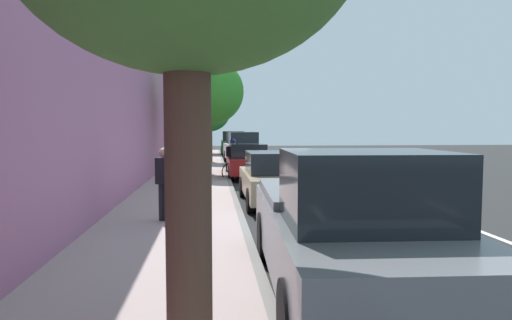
% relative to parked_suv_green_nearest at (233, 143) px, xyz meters
% --- Properties ---
extents(ground, '(76.22, 76.22, 0.00)m').
position_rel_parked_suv_green_nearest_xyz_m(ground, '(-1.17, 17.69, -1.03)').
color(ground, '#282828').
extents(sidewalk, '(3.08, 47.64, 0.16)m').
position_rel_parked_suv_green_nearest_xyz_m(sidewalk, '(2.68, 17.69, -0.94)').
color(sidewalk, '#B19B96').
rests_on(sidewalk, ground).
extents(curb_edge, '(0.16, 47.64, 0.16)m').
position_rel_parked_suv_green_nearest_xyz_m(curb_edge, '(1.06, 17.69, -0.94)').
color(curb_edge, gray).
rests_on(curb_edge, ground).
extents(lane_stripe_centre, '(0.14, 48.40, 0.01)m').
position_rel_parked_suv_green_nearest_xyz_m(lane_stripe_centre, '(-3.97, 18.07, -1.02)').
color(lane_stripe_centre, white).
rests_on(lane_stripe_centre, ground).
extents(lane_stripe_bike_edge, '(0.12, 47.64, 0.01)m').
position_rel_parked_suv_green_nearest_xyz_m(lane_stripe_bike_edge, '(-0.41, 17.69, -1.02)').
color(lane_stripe_bike_edge, white).
rests_on(lane_stripe_bike_edge, ground).
extents(building_facade, '(0.50, 47.64, 6.06)m').
position_rel_parked_suv_green_nearest_xyz_m(building_facade, '(4.47, 17.69, 2.00)').
color(building_facade, '#AC6995').
rests_on(building_facade, ground).
extents(parked_suv_green_nearest, '(2.03, 4.73, 1.99)m').
position_rel_parked_suv_green_nearest_xyz_m(parked_suv_green_nearest, '(0.00, 0.00, 0.00)').
color(parked_suv_green_nearest, '#1E512D').
rests_on(parked_suv_green_nearest, ground).
extents(parked_suv_white_second, '(2.18, 4.80, 1.99)m').
position_rel_parked_suv_green_nearest_xyz_m(parked_suv_white_second, '(-0.13, 9.06, 0.00)').
color(parked_suv_white_second, white).
rests_on(parked_suv_white_second, ground).
extents(parked_sedan_red_mid, '(1.85, 4.41, 1.52)m').
position_rel_parked_suv_green_nearest_xyz_m(parked_sedan_red_mid, '(0.13, 17.00, -0.27)').
color(parked_sedan_red_mid, maroon).
rests_on(parked_sedan_red_mid, ground).
extents(parked_sedan_tan_far, '(1.85, 4.41, 1.52)m').
position_rel_parked_suv_green_nearest_xyz_m(parked_sedan_tan_far, '(-0.08, 24.08, -0.27)').
color(parked_sedan_tan_far, tan).
rests_on(parked_sedan_tan_far, ground).
extents(parked_pickup_grey_farthest, '(2.19, 5.38, 1.95)m').
position_rel_parked_suv_green_nearest_xyz_m(parked_pickup_grey_farthest, '(0.03, 31.40, -0.13)').
color(parked_pickup_grey_farthest, slate).
rests_on(parked_pickup_grey_farthest, ground).
extents(bicycle_at_curb, '(1.49, 1.03, 0.79)m').
position_rel_parked_suv_green_nearest_xyz_m(bicycle_at_curb, '(0.59, 17.69, -0.64)').
color(bicycle_at_curb, black).
rests_on(bicycle_at_curb, ground).
extents(cyclist_with_backpack, '(0.54, 0.55, 1.77)m').
position_rel_parked_suv_green_nearest_xyz_m(cyclist_with_backpack, '(0.81, 17.26, 0.06)').
color(cyclist_with_backpack, '#C6B284').
rests_on(cyclist_with_backpack, ground).
extents(street_tree_near_cyclist, '(3.49, 3.49, 5.33)m').
position_rel_parked_suv_green_nearest_xyz_m(street_tree_near_cyclist, '(1.91, 0.03, 2.68)').
color(street_tree_near_cyclist, brown).
rests_on(street_tree_near_cyclist, sidewalk).
extents(street_tree_mid_block, '(2.47, 2.47, 4.70)m').
position_rel_parked_suv_green_nearest_xyz_m(street_tree_mid_block, '(1.91, 9.60, 2.69)').
color(street_tree_mid_block, '#483E24').
rests_on(street_tree_mid_block, sidewalk).
extents(street_tree_far_end, '(3.21, 3.21, 5.17)m').
position_rel_parked_suv_green_nearest_xyz_m(street_tree_far_end, '(1.91, 16.94, 2.79)').
color(street_tree_far_end, brown).
rests_on(street_tree_far_end, sidewalk).
extents(pedestrian_on_phone, '(0.46, 0.47, 1.62)m').
position_rel_parked_suv_green_nearest_xyz_m(pedestrian_on_phone, '(2.76, 27.04, 0.05)').
color(pedestrian_on_phone, black).
rests_on(pedestrian_on_phone, sidewalk).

